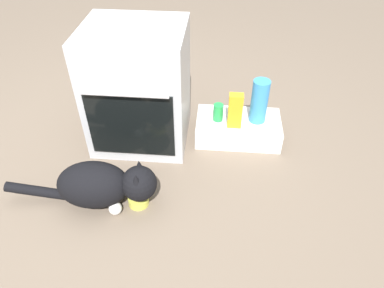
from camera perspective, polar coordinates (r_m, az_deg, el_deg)
name	(u,v)px	position (r m, az deg, el deg)	size (l,w,h in m)	color
ground	(126,171)	(2.29, -10.47, -4.22)	(8.00, 8.00, 0.00)	#6B5B4C
oven	(138,88)	(2.31, -8.57, 8.87)	(0.61, 0.58, 0.78)	#B7BABF
pantry_cabinet	(238,128)	(2.48, 7.36, 2.52)	(0.57, 0.33, 0.15)	white
food_bowl	(139,200)	(2.07, -8.55, -8.83)	(0.12, 0.12, 0.07)	#D1D14C
cat	(102,185)	(2.02, -14.15, -6.32)	(0.86, 0.28, 0.28)	black
soda_can	(218,112)	(2.38, 4.22, 5.06)	(0.07, 0.07, 0.12)	green
water_bottle	(259,101)	(2.36, 10.72, 6.72)	(0.11, 0.11, 0.30)	#388CD1
juice_carton	(235,111)	(2.31, 6.93, 5.31)	(0.09, 0.06, 0.24)	orange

